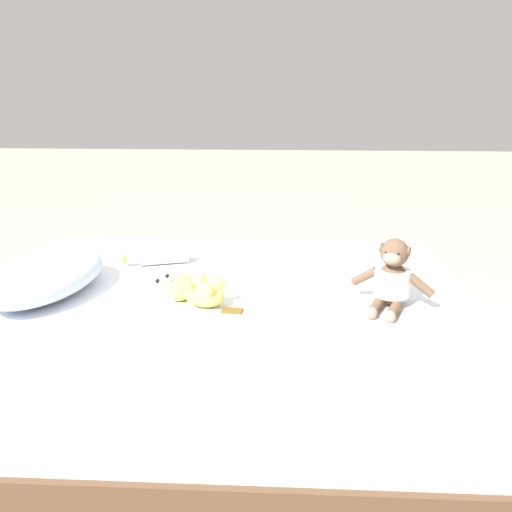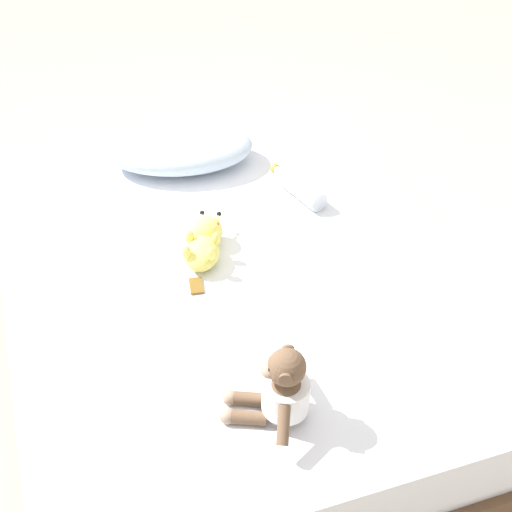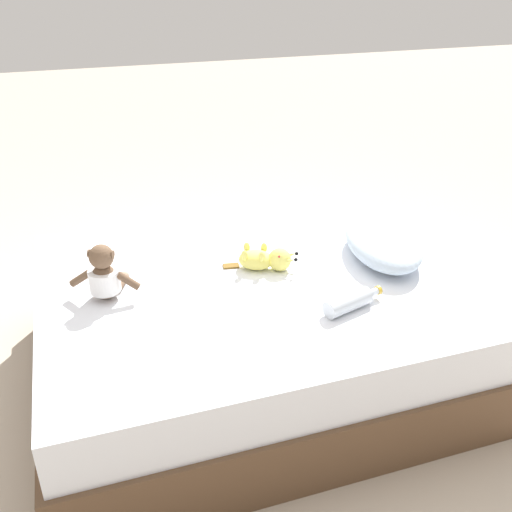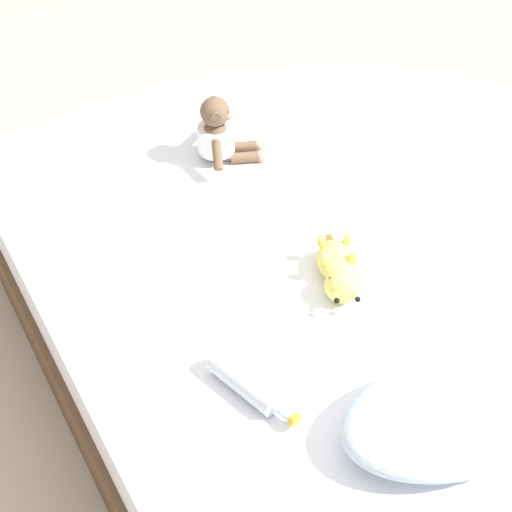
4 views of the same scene
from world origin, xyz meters
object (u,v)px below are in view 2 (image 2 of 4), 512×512
at_px(bed, 233,320).
at_px(pillow, 179,148).
at_px(plush_monkey, 281,391).
at_px(plush_yellow_creature, 204,243).
at_px(glass_bottle, 301,189).

relative_size(bed, pillow, 3.00).
distance_m(plush_monkey, plush_yellow_creature, 0.68).
height_order(pillow, plush_yellow_creature, pillow).
distance_m(bed, plush_yellow_creature, 0.31).
distance_m(pillow, plush_yellow_creature, 0.54).
xyz_separation_m(plush_monkey, plush_yellow_creature, (-0.02, 0.67, -0.05)).
xyz_separation_m(plush_yellow_creature, glass_bottle, (0.40, 0.20, -0.01)).
relative_size(bed, plush_monkey, 6.58).
height_order(bed, plush_yellow_creature, plush_yellow_creature).
relative_size(pillow, glass_bottle, 2.22).
bearing_deg(glass_bottle, pillow, 136.26).
distance_m(pillow, glass_bottle, 0.49).
height_order(plush_monkey, glass_bottle, plush_monkey).
bearing_deg(bed, plush_monkey, -94.89).
bearing_deg(glass_bottle, plush_yellow_creature, -153.92).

